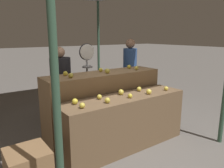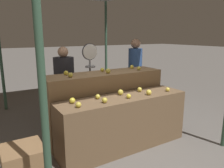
% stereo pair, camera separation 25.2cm
% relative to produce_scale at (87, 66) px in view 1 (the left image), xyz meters
% --- Properties ---
extents(ground_plane, '(60.00, 60.00, 0.00)m').
position_rel_produce_scale_xyz_m(ground_plane, '(0.00, -1.18, -1.20)').
color(ground_plane, '#66605B').
extents(display_counter_front, '(2.14, 0.55, 0.85)m').
position_rel_produce_scale_xyz_m(display_counter_front, '(0.00, -1.18, -0.77)').
color(display_counter_front, brown).
rests_on(display_counter_front, ground_plane).
extents(display_counter_back, '(2.14, 0.55, 1.14)m').
position_rel_produce_scale_xyz_m(display_counter_back, '(0.00, -0.58, -0.63)').
color(display_counter_back, olive).
rests_on(display_counter_back, ground_plane).
extents(apple_front_0, '(0.08, 0.08, 0.08)m').
position_rel_produce_scale_xyz_m(apple_front_0, '(-0.80, -1.29, -0.31)').
color(apple_front_0, gold).
rests_on(apple_front_0, display_counter_front).
extents(apple_front_1, '(0.08, 0.08, 0.08)m').
position_rel_produce_scale_xyz_m(apple_front_1, '(-0.41, -1.30, -0.31)').
color(apple_front_1, gold).
rests_on(apple_front_1, display_counter_front).
extents(apple_front_2, '(0.07, 0.07, 0.07)m').
position_rel_produce_scale_xyz_m(apple_front_2, '(0.01, -1.29, -0.32)').
color(apple_front_2, gold).
rests_on(apple_front_2, display_counter_front).
extents(apple_front_3, '(0.09, 0.09, 0.09)m').
position_rel_produce_scale_xyz_m(apple_front_3, '(0.40, -1.30, -0.31)').
color(apple_front_3, yellow).
rests_on(apple_front_3, display_counter_front).
extents(apple_front_4, '(0.07, 0.07, 0.07)m').
position_rel_produce_scale_xyz_m(apple_front_4, '(0.82, -1.30, -0.32)').
color(apple_front_4, yellow).
rests_on(apple_front_4, display_counter_front).
extents(apple_front_5, '(0.08, 0.08, 0.08)m').
position_rel_produce_scale_xyz_m(apple_front_5, '(-0.80, -1.08, -0.31)').
color(apple_front_5, gold).
rests_on(apple_front_5, display_counter_front).
extents(apple_front_6, '(0.07, 0.07, 0.07)m').
position_rel_produce_scale_xyz_m(apple_front_6, '(-0.40, -1.07, -0.32)').
color(apple_front_6, gold).
rests_on(apple_front_6, display_counter_front).
extents(apple_front_7, '(0.09, 0.09, 0.09)m').
position_rel_produce_scale_xyz_m(apple_front_7, '(0.02, -1.07, -0.31)').
color(apple_front_7, gold).
rests_on(apple_front_7, display_counter_front).
extents(apple_front_8, '(0.08, 0.08, 0.08)m').
position_rel_produce_scale_xyz_m(apple_front_8, '(0.40, -1.07, -0.31)').
color(apple_front_8, gold).
rests_on(apple_front_8, display_counter_front).
extents(apple_back_0, '(0.08, 0.08, 0.08)m').
position_rel_produce_scale_xyz_m(apple_back_0, '(-0.67, -0.70, -0.02)').
color(apple_back_0, gold).
rests_on(apple_back_0, display_counter_back).
extents(apple_back_1, '(0.09, 0.09, 0.09)m').
position_rel_produce_scale_xyz_m(apple_back_1, '(0.00, -0.70, -0.02)').
color(apple_back_1, gold).
rests_on(apple_back_1, display_counter_back).
extents(apple_back_2, '(0.07, 0.07, 0.07)m').
position_rel_produce_scale_xyz_m(apple_back_2, '(0.67, -0.70, -0.02)').
color(apple_back_2, gold).
rests_on(apple_back_2, display_counter_back).
extents(apple_back_3, '(0.08, 0.08, 0.08)m').
position_rel_produce_scale_xyz_m(apple_back_3, '(-0.66, -0.48, -0.02)').
color(apple_back_3, gold).
rests_on(apple_back_3, display_counter_back).
extents(apple_back_4, '(0.07, 0.07, 0.07)m').
position_rel_produce_scale_xyz_m(apple_back_4, '(0.01, -0.48, -0.02)').
color(apple_back_4, gold).
rests_on(apple_back_4, display_counter_back).
extents(apple_back_5, '(0.07, 0.07, 0.07)m').
position_rel_produce_scale_xyz_m(apple_back_5, '(0.67, -0.48, -0.02)').
color(apple_back_5, gold).
rests_on(apple_back_5, display_counter_back).
extents(produce_scale, '(0.32, 0.20, 1.62)m').
position_rel_produce_scale_xyz_m(produce_scale, '(0.00, 0.00, 0.00)').
color(produce_scale, '#99999E').
rests_on(produce_scale, ground_plane).
extents(person_vendor_at_scale, '(0.52, 0.52, 1.56)m').
position_rel_produce_scale_xyz_m(person_vendor_at_scale, '(-0.45, 0.25, -0.31)').
color(person_vendor_at_scale, '#2D2D38').
rests_on(person_vendor_at_scale, ground_plane).
extents(person_customer_left, '(0.35, 0.35, 1.69)m').
position_rel_produce_scale_xyz_m(person_customer_left, '(1.30, 0.24, -0.21)').
color(person_customer_left, '#2D2D38').
rests_on(person_customer_left, ground_plane).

